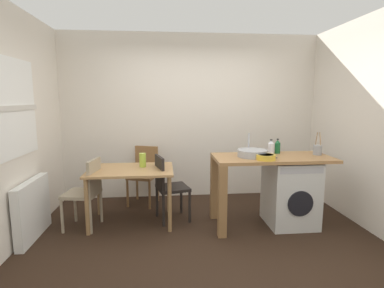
% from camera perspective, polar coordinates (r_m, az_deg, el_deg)
% --- Properties ---
extents(ground_plane, '(5.46, 5.46, 0.00)m').
position_cam_1_polar(ground_plane, '(3.65, 2.37, -18.20)').
color(ground_plane, black).
extents(wall_back, '(4.60, 0.10, 2.70)m').
position_cam_1_polar(wall_back, '(5.00, -0.24, 5.25)').
color(wall_back, silver).
rests_on(wall_back, ground_plane).
extents(radiator, '(0.10, 0.80, 0.70)m').
position_cam_1_polar(radiator, '(4.07, -28.30, -11.02)').
color(radiator, white).
rests_on(radiator, ground_plane).
extents(dining_table, '(1.10, 0.76, 0.74)m').
position_cam_1_polar(dining_table, '(4.02, -11.64, -6.03)').
color(dining_table, tan).
rests_on(dining_table, ground_plane).
extents(chair_person_seat, '(0.46, 0.46, 0.90)m').
position_cam_1_polar(chair_person_seat, '(4.04, -19.55, -8.25)').
color(chair_person_seat, gray).
rests_on(chair_person_seat, ground_plane).
extents(chair_opposite, '(0.49, 0.49, 0.90)m').
position_cam_1_polar(chair_opposite, '(4.06, -4.74, -7.71)').
color(chair_opposite, black).
rests_on(chair_opposite, ground_plane).
extents(chair_spare_by_wall, '(0.51, 0.51, 0.90)m').
position_cam_1_polar(chair_spare_by_wall, '(4.78, -9.12, -5.25)').
color(chair_spare_by_wall, olive).
rests_on(chair_spare_by_wall, ground_plane).
extents(kitchen_counter, '(1.50, 0.68, 0.92)m').
position_cam_1_polar(kitchen_counter, '(3.91, 12.17, -4.67)').
color(kitchen_counter, '#9E7042').
rests_on(kitchen_counter, ground_plane).
extents(washing_machine, '(0.60, 0.61, 0.86)m').
position_cam_1_polar(washing_machine, '(4.16, 18.33, -8.84)').
color(washing_machine, silver).
rests_on(washing_machine, ground_plane).
extents(sink_basin, '(0.38, 0.38, 0.09)m').
position_cam_1_polar(sink_basin, '(3.85, 11.53, -1.75)').
color(sink_basin, '#9EA0A5').
rests_on(sink_basin, kitchen_counter).
extents(tap, '(0.02, 0.02, 0.28)m').
position_cam_1_polar(tap, '(4.01, 10.83, 0.05)').
color(tap, '#B2B2B7').
rests_on(tap, kitchen_counter).
extents(bottle_tall_green, '(0.08, 0.08, 0.20)m').
position_cam_1_polar(bottle_tall_green, '(4.11, 14.92, -0.59)').
color(bottle_tall_green, silver).
rests_on(bottle_tall_green, kitchen_counter).
extents(bottle_squat_brown, '(0.07, 0.07, 0.20)m').
position_cam_1_polar(bottle_squat_brown, '(4.16, 16.10, -0.51)').
color(bottle_squat_brown, '#19592D').
rests_on(bottle_squat_brown, kitchen_counter).
extents(mixing_bowl, '(0.23, 0.23, 0.06)m').
position_cam_1_polar(mixing_bowl, '(3.70, 13.98, -2.40)').
color(mixing_bowl, gold).
rests_on(mixing_bowl, kitchen_counter).
extents(utensil_crock, '(0.11, 0.11, 0.30)m').
position_cam_1_polar(utensil_crock, '(4.24, 22.97, -0.99)').
color(utensil_crock, gray).
rests_on(utensil_crock, kitchen_counter).
extents(vase, '(0.09, 0.09, 0.19)m').
position_cam_1_polar(vase, '(4.06, -9.46, -3.06)').
color(vase, '#A8C63D').
rests_on(vase, dining_table).
extents(scissors, '(0.15, 0.06, 0.01)m').
position_cam_1_polar(scissors, '(3.83, 14.99, -2.54)').
color(scissors, '#B2B2B7').
rests_on(scissors, kitchen_counter).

